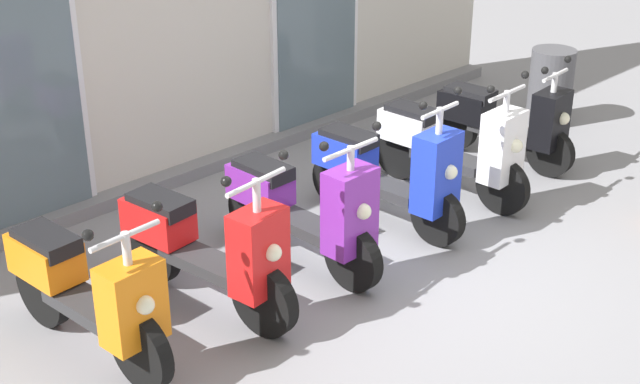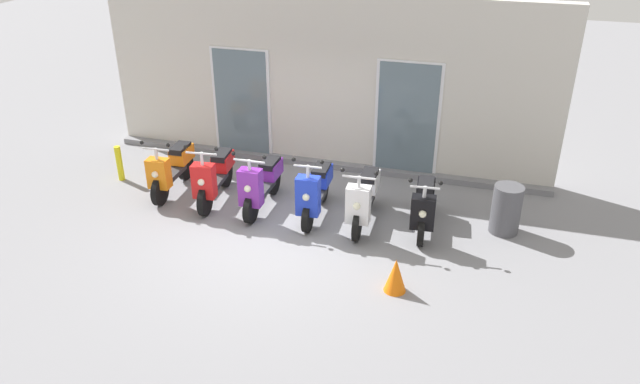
# 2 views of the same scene
# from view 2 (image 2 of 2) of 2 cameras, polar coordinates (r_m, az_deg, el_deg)

# --- Properties ---
(ground_plane) EXTENTS (40.00, 40.00, 0.00)m
(ground_plane) POSITION_cam_2_polar(r_m,az_deg,el_deg) (10.13, -4.35, -3.75)
(ground_plane) COLOR gray
(storefront_facade) EXTENTS (9.05, 0.50, 3.42)m
(storefront_facade) POSITION_cam_2_polar(r_m,az_deg,el_deg) (12.03, 0.36, 10.08)
(storefront_facade) COLOR beige
(storefront_facade) RESTS_ON ground_plane
(scooter_orange) EXTENTS (0.56, 1.62, 1.20)m
(scooter_orange) POSITION_cam_2_polar(r_m,az_deg,el_deg) (11.52, -13.81, 2.22)
(scooter_orange) COLOR black
(scooter_orange) RESTS_ON ground_plane
(scooter_red) EXTENTS (0.61, 1.67, 1.28)m
(scooter_red) POSITION_cam_2_polar(r_m,az_deg,el_deg) (11.03, -9.93, 1.50)
(scooter_red) COLOR black
(scooter_red) RESTS_ON ground_plane
(scooter_purple) EXTENTS (0.62, 1.63, 1.26)m
(scooter_purple) POSITION_cam_2_polar(r_m,az_deg,el_deg) (10.65, -5.55, 0.83)
(scooter_purple) COLOR black
(scooter_purple) RESTS_ON ground_plane
(scooter_blue) EXTENTS (0.53, 1.59, 1.29)m
(scooter_blue) POSITION_cam_2_polar(r_m,az_deg,el_deg) (10.33, -0.47, 0.13)
(scooter_blue) COLOR black
(scooter_blue) RESTS_ON ground_plane
(scooter_white) EXTENTS (0.60, 1.66, 1.24)m
(scooter_white) POSITION_cam_2_polar(r_m,az_deg,el_deg) (10.13, 4.15, -0.51)
(scooter_white) COLOR black
(scooter_white) RESTS_ON ground_plane
(scooter_black) EXTENTS (0.53, 1.53, 1.14)m
(scooter_black) POSITION_cam_2_polar(r_m,az_deg,el_deg) (10.12, 9.78, -1.19)
(scooter_black) COLOR black
(scooter_black) RESTS_ON ground_plane
(traffic_cone) EXTENTS (0.32, 0.32, 0.52)m
(traffic_cone) POSITION_cam_2_polar(r_m,az_deg,el_deg) (8.66, 7.14, -7.78)
(traffic_cone) COLOR orange
(traffic_cone) RESTS_ON ground_plane
(trash_bin) EXTENTS (0.48, 0.48, 0.83)m
(trash_bin) POSITION_cam_2_polar(r_m,az_deg,el_deg) (10.37, 17.15, -1.57)
(trash_bin) COLOR #4C4C51
(trash_bin) RESTS_ON ground_plane
(curb_bollard) EXTENTS (0.12, 0.12, 0.70)m
(curb_bollard) POSITION_cam_2_polar(r_m,az_deg,el_deg) (12.32, -18.38, 2.58)
(curb_bollard) COLOR yellow
(curb_bollard) RESTS_ON ground_plane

